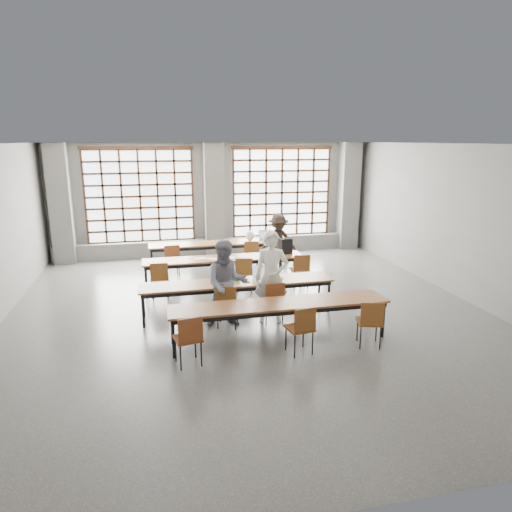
{
  "coord_description": "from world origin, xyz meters",
  "views": [
    {
      "loc": [
        -1.87,
        -8.95,
        3.58
      ],
      "look_at": [
        0.25,
        0.4,
        1.13
      ],
      "focal_mm": 32.0,
      "sensor_mm": 36.0,
      "label": 1
    }
  ],
  "objects_px": {
    "chair_near_mid": "(302,325)",
    "phone": "(247,282)",
    "laptop_back": "(265,237)",
    "student_male": "(271,277)",
    "chair_back_mid": "(251,253)",
    "chair_mid_centre": "(244,271)",
    "chair_mid_left": "(160,276)",
    "chair_front_right": "(273,298)",
    "green_box": "(234,278)",
    "desk_row_c": "(237,284)",
    "chair_back_right": "(279,251)",
    "student_female": "(227,283)",
    "chair_near_right": "(370,319)",
    "desk_row_d": "(280,306)",
    "mouse": "(282,278)",
    "chair_front_left": "(227,302)",
    "chair_mid_right": "(301,267)",
    "red_pouch": "(188,336)",
    "chair_back_left": "(172,257)",
    "student_back": "(278,242)",
    "backpack": "(285,246)",
    "chair_near_left": "(189,335)",
    "laptop_front": "(262,275)",
    "desk_row_a": "(220,245)",
    "plastic_bag": "(250,236)",
    "desk_row_b": "(224,260)"
  },
  "relations": [
    {
      "from": "chair_near_mid",
      "to": "phone",
      "type": "height_order",
      "value": "chair_near_mid"
    },
    {
      "from": "laptop_back",
      "to": "phone",
      "type": "xyz_separation_m",
      "value": [
        -1.37,
        -3.98,
        -0.05
      ]
    },
    {
      "from": "student_male",
      "to": "phone",
      "type": "xyz_separation_m",
      "value": [
        -0.42,
        0.4,
        -0.2
      ]
    },
    {
      "from": "chair_back_mid",
      "to": "chair_mid_centre",
      "type": "relative_size",
      "value": 1.0
    },
    {
      "from": "chair_back_mid",
      "to": "chair_mid_left",
      "type": "height_order",
      "value": "same"
    },
    {
      "from": "chair_front_right",
      "to": "green_box",
      "type": "height_order",
      "value": "chair_front_right"
    },
    {
      "from": "desk_row_c",
      "to": "chair_back_right",
      "type": "relative_size",
      "value": 4.55
    },
    {
      "from": "chair_back_mid",
      "to": "student_female",
      "type": "relative_size",
      "value": 0.51
    },
    {
      "from": "chair_mid_centre",
      "to": "chair_near_right",
      "type": "distance_m",
      "value": 3.78
    },
    {
      "from": "desk_row_d",
      "to": "chair_near_right",
      "type": "relative_size",
      "value": 4.55
    },
    {
      "from": "chair_mid_left",
      "to": "mouse",
      "type": "xyz_separation_m",
      "value": [
        2.51,
        -1.41,
        0.21
      ]
    },
    {
      "from": "student_female",
      "to": "laptop_back",
      "type": "relative_size",
      "value": 4.19
    },
    {
      "from": "desk_row_d",
      "to": "chair_front_left",
      "type": "height_order",
      "value": "chair_front_left"
    },
    {
      "from": "chair_mid_right",
      "to": "laptop_back",
      "type": "relative_size",
      "value": 2.14
    },
    {
      "from": "red_pouch",
      "to": "chair_back_left",
      "type": "bearing_deg",
      "value": 90.24
    },
    {
      "from": "desk_row_c",
      "to": "phone",
      "type": "xyz_separation_m",
      "value": [
        0.18,
        -0.1,
        0.07
      ]
    },
    {
      "from": "student_back",
      "to": "backpack",
      "type": "height_order",
      "value": "student_back"
    },
    {
      "from": "chair_near_left",
      "to": "red_pouch",
      "type": "height_order",
      "value": "chair_near_left"
    },
    {
      "from": "chair_near_right",
      "to": "laptop_back",
      "type": "height_order",
      "value": "laptop_back"
    },
    {
      "from": "chair_front_left",
      "to": "red_pouch",
      "type": "xyz_separation_m",
      "value": [
        -0.86,
        -1.35,
        -0.04
      ]
    },
    {
      "from": "chair_mid_right",
      "to": "student_back",
      "type": "bearing_deg",
      "value": 91.54
    },
    {
      "from": "student_male",
      "to": "chair_back_mid",
      "type": "bearing_deg",
      "value": 97.91
    },
    {
      "from": "chair_mid_left",
      "to": "chair_mid_centre",
      "type": "height_order",
      "value": "same"
    },
    {
      "from": "green_box",
      "to": "laptop_front",
      "type": "bearing_deg",
      "value": 2.86
    },
    {
      "from": "desk_row_c",
      "to": "backpack",
      "type": "relative_size",
      "value": 10.0
    },
    {
      "from": "chair_mid_left",
      "to": "laptop_back",
      "type": "bearing_deg",
      "value": 38.66
    },
    {
      "from": "chair_near_mid",
      "to": "green_box",
      "type": "bearing_deg",
      "value": 110.05
    },
    {
      "from": "student_female",
      "to": "green_box",
      "type": "relative_size",
      "value": 6.9
    },
    {
      "from": "chair_back_left",
      "to": "chair_mid_left",
      "type": "xyz_separation_m",
      "value": [
        -0.36,
        -1.75,
        0.0
      ]
    },
    {
      "from": "desk_row_a",
      "to": "phone",
      "type": "bearing_deg",
      "value": -90.1
    },
    {
      "from": "chair_front_left",
      "to": "chair_near_mid",
      "type": "height_order",
      "value": "same"
    },
    {
      "from": "chair_back_mid",
      "to": "chair_near_right",
      "type": "bearing_deg",
      "value": -78.91
    },
    {
      "from": "chair_front_right",
      "to": "chair_near_mid",
      "type": "relative_size",
      "value": 1.0
    },
    {
      "from": "student_female",
      "to": "laptop_back",
      "type": "xyz_separation_m",
      "value": [
        1.85,
        4.38,
        -0.07
      ]
    },
    {
      "from": "desk_row_d",
      "to": "chair_mid_left",
      "type": "bearing_deg",
      "value": 126.45
    },
    {
      "from": "chair_mid_right",
      "to": "chair_near_mid",
      "type": "relative_size",
      "value": 1.0
    },
    {
      "from": "chair_mid_right",
      "to": "plastic_bag",
      "type": "height_order",
      "value": "plastic_bag"
    },
    {
      "from": "desk_row_c",
      "to": "chair_mid_right",
      "type": "xyz_separation_m",
      "value": [
        1.84,
        1.39,
        -0.13
      ]
    },
    {
      "from": "laptop_front",
      "to": "red_pouch",
      "type": "distance_m",
      "value": 2.73
    },
    {
      "from": "green_box",
      "to": "chair_front_left",
      "type": "bearing_deg",
      "value": -111.14
    },
    {
      "from": "desk_row_d",
      "to": "student_back",
      "type": "distance_m",
      "value": 4.86
    },
    {
      "from": "desk_row_b",
      "to": "chair_mid_right",
      "type": "height_order",
      "value": "chair_mid_right"
    },
    {
      "from": "chair_back_left",
      "to": "chair_front_right",
      "type": "height_order",
      "value": "same"
    },
    {
      "from": "laptop_front",
      "to": "chair_back_right",
      "type": "bearing_deg",
      "value": 68.03
    },
    {
      "from": "laptop_back",
      "to": "phone",
      "type": "distance_m",
      "value": 4.21
    },
    {
      "from": "phone",
      "to": "chair_front_left",
      "type": "bearing_deg",
      "value": -133.72
    },
    {
      "from": "green_box",
      "to": "chair_back_left",
      "type": "bearing_deg",
      "value": 110.69
    },
    {
      "from": "chair_near_right",
      "to": "backpack",
      "type": "distance_m",
      "value": 4.15
    },
    {
      "from": "chair_front_left",
      "to": "laptop_front",
      "type": "bearing_deg",
      "value": 40.22
    },
    {
      "from": "desk_row_c",
      "to": "red_pouch",
      "type": "xyz_separation_m",
      "value": [
        -1.18,
        -1.97,
        -0.16
      ]
    }
  ]
}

